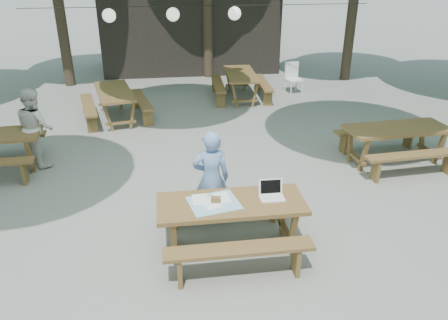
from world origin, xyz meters
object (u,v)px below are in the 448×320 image
second_person (35,127)px  plastic_chair (294,84)px  main_picnic_table (231,225)px  woman (211,179)px

second_person → plastic_chair: (6.37, 4.12, -0.51)m
plastic_chair → main_picnic_table: bearing=-124.4°
woman → second_person: bearing=-38.9°
woman → plastic_chair: woman is taller
second_person → plastic_chair: size_ratio=1.70×
second_person → plastic_chair: second_person is taller
woman → plastic_chair: size_ratio=1.68×
main_picnic_table → plastic_chair: bearing=67.6°
woman → plastic_chair: bearing=-115.1°
woman → plastic_chair: 7.47m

